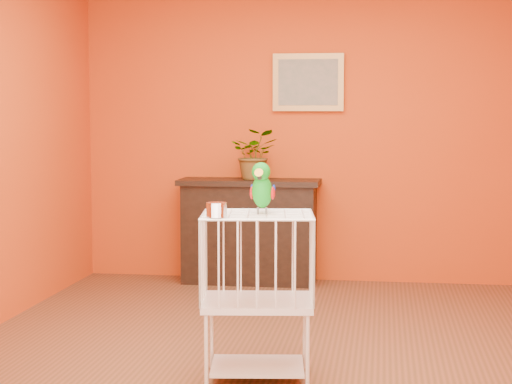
# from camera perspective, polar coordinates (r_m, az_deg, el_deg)

# --- Properties ---
(ground) EXTENTS (4.50, 4.50, 0.00)m
(ground) POSITION_cam_1_polar(r_m,az_deg,el_deg) (5.52, 1.34, -10.33)
(ground) COLOR brown
(ground) RESTS_ON ground
(room_shell) EXTENTS (4.50, 4.50, 4.50)m
(room_shell) POSITION_cam_1_polar(r_m,az_deg,el_deg) (5.31, 1.38, 6.35)
(room_shell) COLOR #CC4713
(room_shell) RESTS_ON ground
(console_cabinet) EXTENTS (1.22, 0.44, 0.91)m
(console_cabinet) POSITION_cam_1_polar(r_m,az_deg,el_deg) (7.47, -0.46, -2.62)
(console_cabinet) COLOR black
(console_cabinet) RESTS_ON ground
(potted_plant) EXTENTS (0.42, 0.46, 0.34)m
(potted_plant) POSITION_cam_1_polar(r_m,az_deg,el_deg) (7.39, -0.09, 2.15)
(potted_plant) COLOR #26722D
(potted_plant) RESTS_ON console_cabinet
(framed_picture) EXTENTS (0.62, 0.04, 0.50)m
(framed_picture) POSITION_cam_1_polar(r_m,az_deg,el_deg) (7.52, 3.50, 7.31)
(framed_picture) COLOR #AB7D3D
(framed_picture) RESTS_ON room_shell
(birdcage) EXTENTS (0.66, 0.54, 0.93)m
(birdcage) POSITION_cam_1_polar(r_m,az_deg,el_deg) (4.78, 0.10, -6.81)
(birdcage) COLOR silver
(birdcage) RESTS_ON ground
(feed_cup) EXTENTS (0.11, 0.11, 0.08)m
(feed_cup) POSITION_cam_1_polar(r_m,az_deg,el_deg) (4.52, -2.65, -1.19)
(feed_cup) COLOR silver
(feed_cup) RESTS_ON birdcage
(parrot) EXTENTS (0.14, 0.26, 0.29)m
(parrot) POSITION_cam_1_polar(r_m,az_deg,el_deg) (4.67, 0.40, 0.29)
(parrot) COLOR #59544C
(parrot) RESTS_ON birdcage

